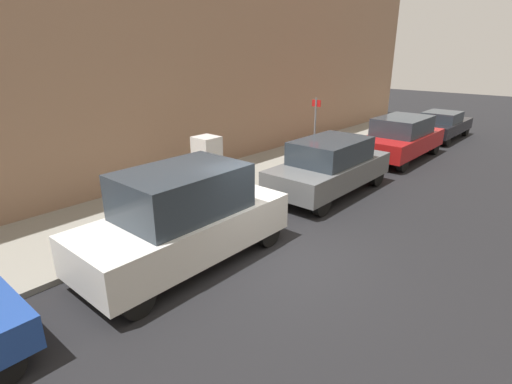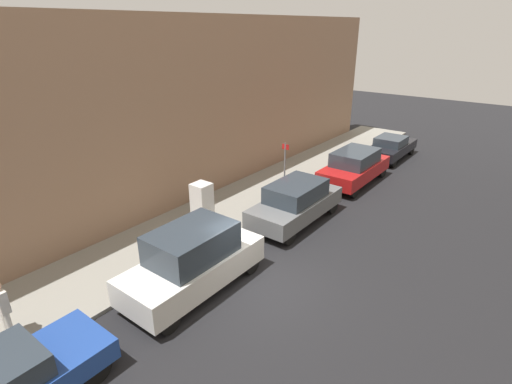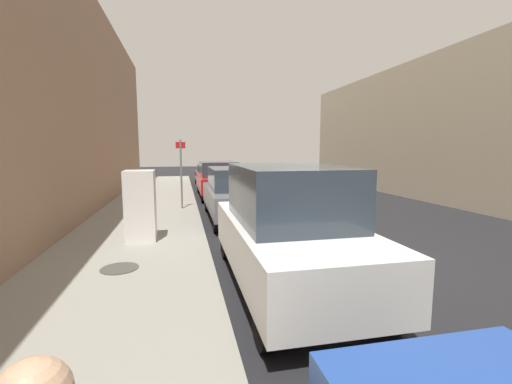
{
  "view_description": "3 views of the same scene",
  "coord_description": "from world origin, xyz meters",
  "px_view_note": "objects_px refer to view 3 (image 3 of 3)",
  "views": [
    {
      "loc": [
        4.68,
        -6.3,
        4.42
      ],
      "look_at": [
        -1.89,
        1.22,
        0.82
      ],
      "focal_mm": 28.0,
      "sensor_mm": 36.0,
      "label": 1
    },
    {
      "loc": [
        6.37,
        -8.59,
        7.73
      ],
      "look_at": [
        -2.8,
        3.31,
        1.41
      ],
      "focal_mm": 28.0,
      "sensor_mm": 36.0,
      "label": 2
    },
    {
      "loc": [
        -3.35,
        -7.04,
        2.42
      ],
      "look_at": [
        -1.31,
        2.27,
        1.2
      ],
      "focal_mm": 24.0,
      "sensor_mm": 36.0,
      "label": 3
    }
  ],
  "objects_px": {
    "street_sign_post": "(181,170)",
    "parked_van_white": "(288,228)",
    "discarded_refrigerator": "(140,206)",
    "parked_sedan_dark": "(210,174)",
    "parked_suv_gray": "(236,193)",
    "parked_suv_red": "(218,178)"
  },
  "relations": [
    {
      "from": "discarded_refrigerator",
      "to": "parked_van_white",
      "type": "relative_size",
      "value": 0.37
    },
    {
      "from": "discarded_refrigerator",
      "to": "parked_suv_red",
      "type": "height_order",
      "value": "discarded_refrigerator"
    },
    {
      "from": "discarded_refrigerator",
      "to": "parked_sedan_dark",
      "type": "distance_m",
      "value": 13.93
    },
    {
      "from": "parked_van_white",
      "to": "parked_suv_gray",
      "type": "height_order",
      "value": "parked_van_white"
    },
    {
      "from": "discarded_refrigerator",
      "to": "parked_suv_red",
      "type": "relative_size",
      "value": 0.37
    },
    {
      "from": "parked_van_white",
      "to": "parked_suv_red",
      "type": "bearing_deg",
      "value": 90.0
    },
    {
      "from": "parked_suv_gray",
      "to": "parked_suv_red",
      "type": "bearing_deg",
      "value": 90.0
    },
    {
      "from": "parked_van_white",
      "to": "parked_suv_red",
      "type": "distance_m",
      "value": 11.56
    },
    {
      "from": "discarded_refrigerator",
      "to": "parked_suv_gray",
      "type": "height_order",
      "value": "discarded_refrigerator"
    },
    {
      "from": "street_sign_post",
      "to": "parked_suv_red",
      "type": "relative_size",
      "value": 0.54
    },
    {
      "from": "street_sign_post",
      "to": "parked_van_white",
      "type": "xyz_separation_m",
      "value": [
        1.8,
        -7.72,
        -0.55
      ]
    },
    {
      "from": "parked_suv_gray",
      "to": "parked_sedan_dark",
      "type": "bearing_deg",
      "value": 90.0
    },
    {
      "from": "street_sign_post",
      "to": "parked_suv_gray",
      "type": "height_order",
      "value": "street_sign_post"
    },
    {
      "from": "street_sign_post",
      "to": "parked_suv_red",
      "type": "height_order",
      "value": "street_sign_post"
    },
    {
      "from": "parked_suv_gray",
      "to": "parked_suv_red",
      "type": "height_order",
      "value": "parked_suv_red"
    },
    {
      "from": "street_sign_post",
      "to": "discarded_refrigerator",
      "type": "bearing_deg",
      "value": -102.66
    },
    {
      "from": "parked_sedan_dark",
      "to": "parked_suv_gray",
      "type": "bearing_deg",
      "value": -90.0
    },
    {
      "from": "discarded_refrigerator",
      "to": "street_sign_post",
      "type": "relative_size",
      "value": 0.67
    },
    {
      "from": "street_sign_post",
      "to": "parked_sedan_dark",
      "type": "bearing_deg",
      "value": 78.86
    },
    {
      "from": "street_sign_post",
      "to": "parked_van_white",
      "type": "bearing_deg",
      "value": -76.85
    },
    {
      "from": "discarded_refrigerator",
      "to": "street_sign_post",
      "type": "bearing_deg",
      "value": 77.34
    },
    {
      "from": "parked_suv_red",
      "to": "discarded_refrigerator",
      "type": "bearing_deg",
      "value": -108.64
    }
  ]
}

